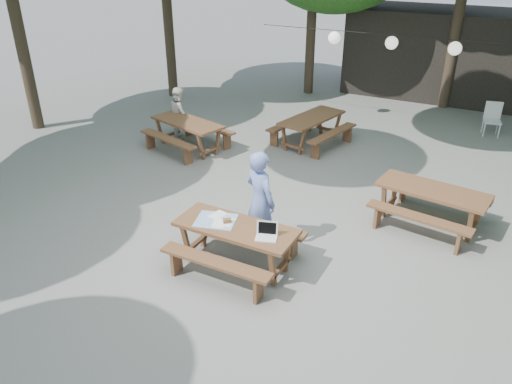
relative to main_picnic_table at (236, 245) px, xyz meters
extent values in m
plane|color=#60605C|center=(0.57, 1.72, -0.39)|extent=(80.00, 80.00, 0.00)
cube|color=black|center=(1.07, 12.22, 1.01)|extent=(6.00, 3.00, 2.80)
cube|color=brown|center=(0.00, 0.00, 0.33)|extent=(2.00, 0.80, 0.06)
cube|color=brown|center=(0.00, -0.65, 0.06)|extent=(1.90, 0.28, 0.05)
cube|color=brown|center=(0.00, 0.65, 0.06)|extent=(1.90, 0.28, 0.05)
cube|color=brown|center=(0.00, 0.00, -0.04)|extent=(1.70, 0.70, 0.69)
cube|color=brown|center=(-3.65, 3.88, 0.33)|extent=(2.14, 1.29, 0.06)
cube|color=brown|center=(-3.81, 3.26, 0.06)|extent=(1.91, 0.76, 0.05)
cube|color=brown|center=(-3.48, 4.51, 0.06)|extent=(1.91, 0.76, 0.05)
cube|color=brown|center=(-3.65, 3.88, -0.04)|extent=(1.82, 1.12, 0.69)
cube|color=brown|center=(2.57, 2.86, 0.33)|extent=(2.09, 1.06, 0.06)
cube|color=brown|center=(2.48, 2.21, 0.06)|extent=(1.92, 0.54, 0.05)
cube|color=brown|center=(2.66, 3.50, 0.06)|extent=(1.92, 0.54, 0.05)
cube|color=brown|center=(2.57, 2.86, -0.04)|extent=(1.78, 0.92, 0.69)
cube|color=brown|center=(-0.98, 5.68, 0.33)|extent=(1.22, 2.13, 0.06)
cube|color=brown|center=(-0.35, 5.54, 0.06)|extent=(0.69, 1.91, 0.05)
cube|color=brown|center=(-1.61, 5.83, 0.06)|extent=(0.69, 1.91, 0.05)
cube|color=brown|center=(-0.98, 5.68, -0.04)|extent=(1.06, 1.81, 0.69)
imported|color=#7289D0|center=(0.08, 0.70, 0.51)|extent=(0.78, 0.66, 1.81)
imported|color=white|center=(-4.29, 4.47, 0.31)|extent=(0.81, 0.86, 1.40)
cube|color=silver|center=(3.16, 8.60, 0.01)|extent=(0.52, 0.52, 0.04)
cube|color=silver|center=(3.12, 8.79, 0.27)|extent=(0.44, 0.13, 0.48)
cube|color=silver|center=(3.16, 8.60, -0.20)|extent=(0.50, 0.50, 0.38)
cube|color=white|center=(0.60, -0.11, 0.37)|extent=(0.39, 0.32, 0.02)
cube|color=white|center=(0.57, 0.00, 0.49)|extent=(0.33, 0.16, 0.23)
cube|color=black|center=(0.57, 0.00, 0.49)|extent=(0.28, 0.13, 0.19)
cube|color=#3979C2|center=(-0.38, 0.00, 0.37)|extent=(0.78, 0.71, 0.01)
cube|color=white|center=(-0.27, -0.06, 0.37)|extent=(0.28, 0.34, 0.00)
cube|color=white|center=(-0.18, 0.03, 0.37)|extent=(0.26, 0.33, 0.00)
cube|color=white|center=(-0.43, 0.15, 0.38)|extent=(0.26, 0.33, 0.00)
cube|color=brown|center=(-0.17, 0.02, 0.41)|extent=(0.16, 0.15, 0.06)
cylinder|color=black|center=(1.07, 7.72, 2.21)|extent=(9.00, 0.02, 0.02)
sphere|color=white|center=(-1.23, 7.72, 2.01)|extent=(0.34, 0.34, 0.34)
sphere|color=white|center=(0.37, 7.72, 2.01)|extent=(0.34, 0.34, 0.34)
sphere|color=white|center=(1.97, 7.72, 2.01)|extent=(0.34, 0.34, 0.34)
cylinder|color=#2D2319|center=(-8.43, 3.22, 2.15)|extent=(0.32, 0.32, 5.08)
cylinder|color=#2D2319|center=(-6.93, 7.72, 2.18)|extent=(0.32, 0.32, 5.14)
cylinder|color=#2D2319|center=(-2.93, 10.22, 1.86)|extent=(0.32, 0.32, 4.49)
cylinder|color=#2D2319|center=(1.57, 10.72, 2.10)|extent=(0.32, 0.32, 4.98)
camera|label=1|loc=(3.51, -5.95, 4.52)|focal=35.00mm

